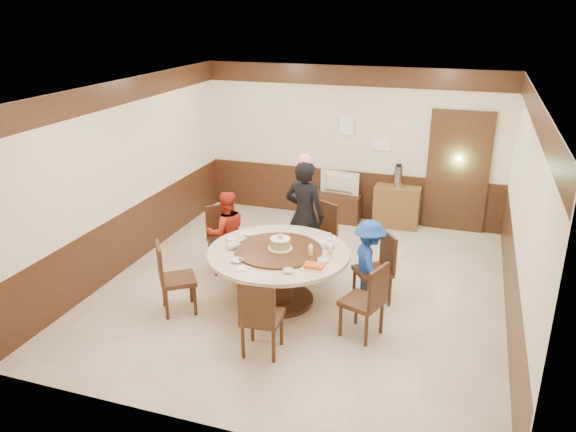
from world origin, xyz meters
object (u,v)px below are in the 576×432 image
(person_blue, at_px, (369,262))
(tv_stand, at_px, (337,207))
(person_standing, at_px, (304,216))
(shrimp_platter, at_px, (314,267))
(thermos, at_px, (398,177))
(person_red, at_px, (227,232))
(television, at_px, (338,183))
(birthday_cake, at_px, (280,243))
(side_cabinet, at_px, (397,207))
(banquet_table, at_px, (279,266))

(person_blue, height_order, tv_stand, person_blue)
(person_standing, height_order, shrimp_platter, person_standing)
(person_standing, bearing_deg, thermos, -107.65)
(person_red, distance_m, person_blue, 2.22)
(person_standing, height_order, person_blue, person_standing)
(shrimp_platter, bearing_deg, person_standing, 111.13)
(shrimp_platter, relative_size, television, 0.40)
(birthday_cake, height_order, television, birthday_cake)
(person_blue, bearing_deg, thermos, -26.27)
(shrimp_platter, bearing_deg, side_cabinet, 81.92)
(person_standing, distance_m, shrimp_platter, 1.58)
(birthday_cake, bearing_deg, side_cabinet, 71.51)
(shrimp_platter, relative_size, side_cabinet, 0.38)
(banquet_table, height_order, birthday_cake, birthday_cake)
(banquet_table, xyz_separation_m, person_red, (-1.05, 0.66, 0.09))
(birthday_cake, bearing_deg, person_red, 149.13)
(side_cabinet, bearing_deg, tv_stand, -178.42)
(person_standing, height_order, tv_stand, person_standing)
(person_red, bearing_deg, shrimp_platter, 112.32)
(person_standing, distance_m, person_blue, 1.37)
(person_standing, xyz_separation_m, side_cabinet, (1.09, 2.18, -0.48))
(person_standing, xyz_separation_m, birthday_cake, (-0.01, -1.09, -0.00))
(birthday_cake, bearing_deg, banquet_table, -130.27)
(side_cabinet, relative_size, thermos, 2.11)
(person_blue, relative_size, shrimp_platter, 3.92)
(banquet_table, relative_size, tv_stand, 2.22)
(banquet_table, distance_m, tv_stand, 3.27)
(tv_stand, height_order, television, television)
(side_cabinet, xyz_separation_m, thermos, (-0.01, 0.00, 0.56))
(person_red, distance_m, side_cabinet, 3.41)
(person_red, bearing_deg, thermos, -165.01)
(tv_stand, distance_m, thermos, 1.28)
(banquet_table, height_order, person_blue, person_blue)
(banquet_table, height_order, shrimp_platter, shrimp_platter)
(birthday_cake, bearing_deg, person_blue, 17.03)
(shrimp_platter, distance_m, thermos, 3.69)
(tv_stand, bearing_deg, side_cabinet, 1.58)
(person_red, bearing_deg, person_standing, 166.91)
(tv_stand, distance_m, side_cabinet, 1.09)
(shrimp_platter, distance_m, tv_stand, 3.70)
(side_cabinet, bearing_deg, person_red, -129.44)
(television, bearing_deg, person_blue, 118.92)
(television, bearing_deg, person_red, 75.22)
(tv_stand, distance_m, television, 0.46)
(person_standing, height_order, thermos, person_standing)
(television, bearing_deg, birthday_cake, 97.59)
(banquet_table, relative_size, television, 2.54)
(television, bearing_deg, thermos, -170.72)
(birthday_cake, relative_size, thermos, 0.86)
(shrimp_platter, distance_m, television, 3.66)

